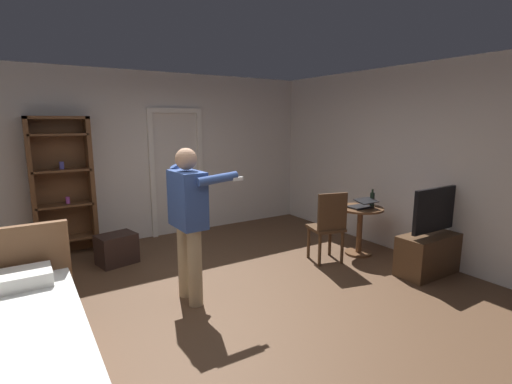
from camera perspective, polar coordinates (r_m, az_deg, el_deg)
ground_plane at (r=4.19m, az=-5.76°, el=-16.74°), size 6.73×6.73×0.00m
wall_back at (r=6.40m, az=-17.48°, el=5.07°), size 6.35×0.12×2.70m
wall_right at (r=5.84m, az=22.53°, el=4.24°), size 0.12×5.77×2.70m
doorway_frame at (r=6.53m, az=-11.95°, el=4.31°), size 0.93×0.08×2.13m
bookshelf at (r=6.02m, az=-27.26°, el=1.27°), size 0.81×0.32×1.99m
tv_flatscreen at (r=5.39m, az=25.28°, el=-7.60°), size 1.06×0.40×1.12m
side_table at (r=5.68m, az=15.43°, el=-4.48°), size 0.65×0.65×0.70m
laptop at (r=5.57m, az=15.70°, el=-1.85°), size 0.32×0.33×0.15m
bottle_on_table at (r=5.66m, az=17.16°, el=-1.11°), size 0.06×0.06×0.27m
wooden_chair at (r=5.22m, az=10.90°, el=-4.81°), size 0.51×0.51×0.99m
person_blue_shirt at (r=4.02m, az=-10.13°, el=-3.30°), size 0.65×0.62×1.66m
suitcase_dark at (r=5.53m, az=-20.31°, el=-8.08°), size 0.55×0.46×0.41m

